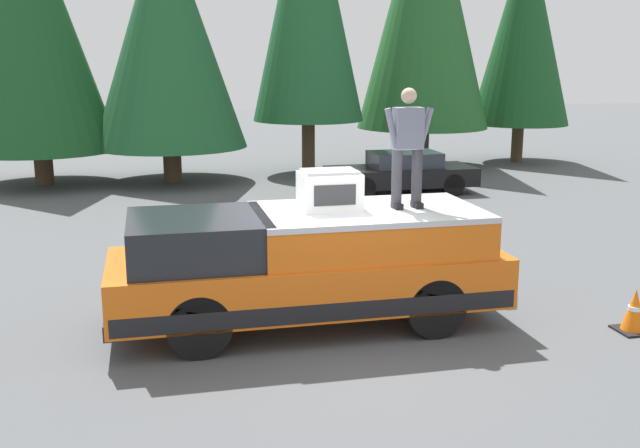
{
  "coord_description": "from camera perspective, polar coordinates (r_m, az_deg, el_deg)",
  "views": [
    {
      "loc": [
        -9.46,
        2.41,
        3.77
      ],
      "look_at": [
        0.97,
        0.01,
        1.35
      ],
      "focal_mm": 41.85,
      "sensor_mm": 36.0,
      "label": 1
    }
  ],
  "objects": [
    {
      "name": "ground_plane",
      "position": [
        10.47,
        1.25,
        -8.37
      ],
      "size": [
        90.0,
        90.0,
        0.0
      ],
      "primitive_type": "plane",
      "color": "#4C4F51"
    },
    {
      "name": "pickup_truck",
      "position": [
        10.56,
        -0.94,
        -3.19
      ],
      "size": [
        2.01,
        5.54,
        1.65
      ],
      "color": "orange",
      "rests_on": "ground"
    },
    {
      "name": "compressor_unit",
      "position": [
        10.49,
        0.73,
        2.62
      ],
      "size": [
        0.65,
        0.84,
        0.56
      ],
      "color": "silver",
      "rests_on": "pickup_truck"
    },
    {
      "name": "person_on_truck_bed",
      "position": [
        10.59,
        6.72,
        6.05
      ],
      "size": [
        0.29,
        0.72,
        1.69
      ],
      "color": "#333338",
      "rests_on": "pickup_truck"
    },
    {
      "name": "parked_car_black",
      "position": [
        21.01,
        6.25,
        3.92
      ],
      "size": [
        1.64,
        4.1,
        1.16
      ],
      "color": "black",
      "rests_on": "ground"
    },
    {
      "name": "traffic_cone",
      "position": [
        11.33,
        22.91,
        -6.19
      ],
      "size": [
        0.47,
        0.47,
        0.62
      ],
      "color": "black",
      "rests_on": "ground"
    },
    {
      "name": "conifer_far_left",
      "position": [
        28.07,
        15.33,
        14.33
      ],
      "size": [
        3.48,
        3.48,
        8.2
      ],
      "color": "#4C3826",
      "rests_on": "ground"
    },
    {
      "name": "conifer_center_right",
      "position": [
        23.18,
        -11.65,
        14.27
      ],
      "size": [
        4.61,
        4.61,
        7.95
      ],
      "color": "#4C3826",
      "rests_on": "ground"
    },
    {
      "name": "conifer_right",
      "position": [
        23.64,
        -21.15,
        13.96
      ],
      "size": [
        4.53,
        4.53,
        8.23
      ],
      "color": "#4C3826",
      "rests_on": "ground"
    }
  ]
}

